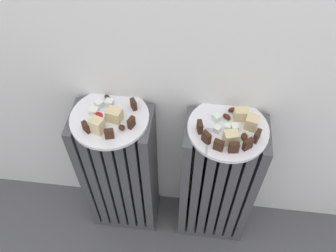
{
  "coord_description": "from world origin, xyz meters",
  "views": [
    {
      "loc": [
        0.09,
        -0.43,
        1.53
      ],
      "look_at": [
        0.0,
        0.28,
        0.66
      ],
      "focal_mm": 37.36,
      "sensor_mm": 36.0,
      "label": 1
    }
  ],
  "objects_px": {
    "plate_left": "(110,118)",
    "plate_right": "(228,129)",
    "radiator_right": "(216,184)",
    "jam_bowl_left": "(98,118)",
    "fork": "(208,139)",
    "radiator_left": "(121,174)"
  },
  "relations": [
    {
      "from": "radiator_left",
      "to": "jam_bowl_left",
      "type": "xyz_separation_m",
      "value": [
        -0.03,
        -0.02,
        0.36
      ]
    },
    {
      "from": "plate_left",
      "to": "radiator_left",
      "type": "bearing_deg",
      "value": 0.0
    },
    {
      "from": "radiator_right",
      "to": "plate_right",
      "type": "bearing_deg",
      "value": 180.0
    },
    {
      "from": "plate_right",
      "to": "jam_bowl_left",
      "type": "bearing_deg",
      "value": -177.13
    },
    {
      "from": "radiator_left",
      "to": "plate_right",
      "type": "distance_m",
      "value": 0.51
    },
    {
      "from": "radiator_left",
      "to": "radiator_right",
      "type": "relative_size",
      "value": 1.0
    },
    {
      "from": "radiator_left",
      "to": "fork",
      "type": "xyz_separation_m",
      "value": [
        0.32,
        -0.05,
        0.35
      ]
    },
    {
      "from": "radiator_left",
      "to": "plate_right",
      "type": "xyz_separation_m",
      "value": [
        0.38,
        0.0,
        0.34
      ]
    },
    {
      "from": "plate_left",
      "to": "plate_right",
      "type": "height_order",
      "value": "same"
    },
    {
      "from": "radiator_right",
      "to": "plate_right",
      "type": "relative_size",
      "value": 2.58
    },
    {
      "from": "radiator_left",
      "to": "jam_bowl_left",
      "type": "bearing_deg",
      "value": -146.26
    },
    {
      "from": "plate_right",
      "to": "fork",
      "type": "relative_size",
      "value": 2.56
    },
    {
      "from": "plate_left",
      "to": "jam_bowl_left",
      "type": "bearing_deg",
      "value": -146.26
    },
    {
      "from": "radiator_right",
      "to": "fork",
      "type": "bearing_deg",
      "value": -139.88
    },
    {
      "from": "plate_right",
      "to": "jam_bowl_left",
      "type": "height_order",
      "value": "jam_bowl_left"
    },
    {
      "from": "radiator_right",
      "to": "radiator_left",
      "type": "bearing_deg",
      "value": 180.0
    },
    {
      "from": "plate_left",
      "to": "jam_bowl_left",
      "type": "xyz_separation_m",
      "value": [
        -0.03,
        -0.02,
        0.02
      ]
    },
    {
      "from": "plate_left",
      "to": "fork",
      "type": "relative_size",
      "value": 2.56
    },
    {
      "from": "radiator_right",
      "to": "jam_bowl_left",
      "type": "height_order",
      "value": "jam_bowl_left"
    },
    {
      "from": "radiator_right",
      "to": "jam_bowl_left",
      "type": "distance_m",
      "value": 0.55
    },
    {
      "from": "jam_bowl_left",
      "to": "plate_right",
      "type": "bearing_deg",
      "value": 2.87
    },
    {
      "from": "plate_right",
      "to": "radiator_right",
      "type": "bearing_deg",
      "value": 0.0
    }
  ]
}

